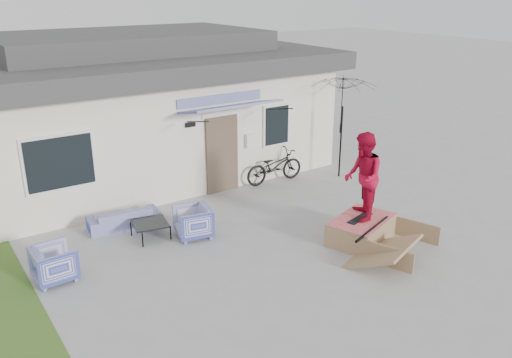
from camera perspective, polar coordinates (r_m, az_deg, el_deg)
ground at (r=10.88m, az=4.07°, el=-9.48°), size 90.00×90.00×0.00m
house at (r=16.83m, az=-12.91°, el=7.88°), size 10.80×8.49×4.10m
loveseat at (r=12.82m, az=-13.96°, el=-3.69°), size 1.68×0.68×0.64m
armchair_left at (r=10.98m, az=-20.71°, el=-8.25°), size 0.73×0.78×0.77m
armchair_right at (r=12.05m, az=-6.72°, el=-4.41°), size 0.84×0.88×0.78m
coffee_table at (r=12.23m, az=-11.17°, el=-5.35°), size 0.87×0.87×0.37m
bicycle at (r=15.18m, az=1.97°, el=1.74°), size 1.84×0.71×1.16m
patio_umbrella at (r=15.52m, az=9.15°, el=6.40°), size 2.06×1.94×2.20m
skate_ramp at (r=12.08m, az=11.14°, el=-5.32°), size 2.07×2.38×0.50m
skateboard at (r=11.99m, az=11.01°, el=-4.08°), size 0.81×0.39×0.05m
skater at (r=11.63m, az=11.33°, el=0.37°), size 1.13×1.19×1.93m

